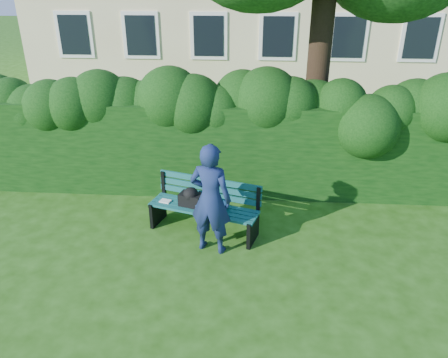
{
  "coord_description": "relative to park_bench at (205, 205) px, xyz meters",
  "views": [
    {
      "loc": [
        0.46,
        -5.83,
        4.0
      ],
      "look_at": [
        0.0,
        0.6,
        0.95
      ],
      "focal_mm": 35.0,
      "sensor_mm": 36.0,
      "label": 1
    }
  ],
  "objects": [
    {
      "name": "man_reading",
      "position": [
        0.16,
        -0.54,
        0.4
      ],
      "size": [
        0.74,
        0.59,
        1.79
      ],
      "primitive_type": "imported",
      "rotation": [
        0.0,
        0.0,
        2.88
      ],
      "color": "#16234F",
      "rests_on": "ground"
    },
    {
      "name": "ground",
      "position": [
        0.32,
        -0.53,
        -0.49
      ],
      "size": [
        80.0,
        80.0,
        0.0
      ],
      "primitive_type": "plane",
      "color": "#1F490D",
      "rests_on": "ground"
    },
    {
      "name": "hedge",
      "position": [
        0.32,
        1.67,
        0.41
      ],
      "size": [
        10.0,
        1.0,
        1.8
      ],
      "color": "black",
      "rests_on": "ground"
    },
    {
      "name": "park_bench",
      "position": [
        0.0,
        0.0,
        0.0
      ],
      "size": [
        1.92,
        1.07,
        0.89
      ],
      "rotation": [
        0.0,
        0.0,
        -0.3
      ],
      "color": "#0F4E4D",
      "rests_on": "ground"
    }
  ]
}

